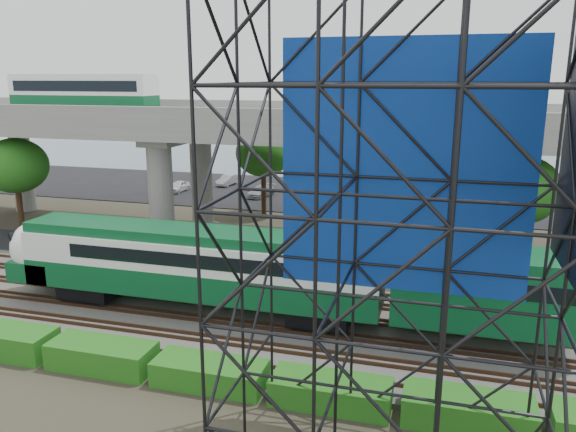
% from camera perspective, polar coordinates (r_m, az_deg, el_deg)
% --- Properties ---
extents(ground, '(140.00, 140.00, 0.00)m').
position_cam_1_polar(ground, '(27.92, -6.23, -12.02)').
color(ground, '#474233').
rests_on(ground, ground).
extents(ballast_bed, '(90.00, 12.00, 0.20)m').
position_cam_1_polar(ballast_bed, '(29.56, -4.77, -10.24)').
color(ballast_bed, slate).
rests_on(ballast_bed, ground).
extents(service_road, '(90.00, 5.00, 0.08)m').
position_cam_1_polar(service_road, '(37.09, -0.16, -5.16)').
color(service_road, black).
rests_on(service_road, ground).
extents(parking_lot, '(90.00, 18.00, 0.08)m').
position_cam_1_polar(parking_lot, '(59.26, 6.11, 2.05)').
color(parking_lot, black).
rests_on(parking_lot, ground).
extents(harbor_water, '(140.00, 40.00, 0.03)m').
position_cam_1_polar(harbor_water, '(80.70, 8.80, 5.12)').
color(harbor_water, '#41596B').
rests_on(harbor_water, ground).
extents(rail_tracks, '(90.00, 9.52, 0.16)m').
position_cam_1_polar(rail_tracks, '(29.49, -4.78, -9.92)').
color(rail_tracks, '#472D1E').
rests_on(rail_tracks, ballast_bed).
extents(commuter_train, '(29.30, 3.06, 4.30)m').
position_cam_1_polar(commuter_train, '(28.61, -5.29, -5.09)').
color(commuter_train, black).
rests_on(commuter_train, rail_tracks).
extents(overpass, '(80.00, 12.00, 12.40)m').
position_cam_1_polar(overpass, '(40.89, 0.16, 8.38)').
color(overpass, '#9E9B93').
rests_on(overpass, ground).
extents(scaffold_tower, '(9.36, 6.36, 15.00)m').
position_cam_1_polar(scaffold_tower, '(15.97, 10.57, -3.47)').
color(scaffold_tower, black).
rests_on(scaffold_tower, ground).
extents(hedge_strip, '(34.60, 1.80, 1.20)m').
position_cam_1_polar(hedge_strip, '(23.81, -7.94, -15.43)').
color(hedge_strip, '#186316').
rests_on(hedge_strip, ground).
extents(trees, '(40.94, 16.94, 7.69)m').
position_cam_1_polar(trees, '(42.40, -4.14, 4.94)').
color(trees, '#382314').
rests_on(trees, ground).
extents(suv, '(4.81, 2.42, 1.31)m').
position_cam_1_polar(suv, '(40.32, -13.77, -2.96)').
color(suv, black).
rests_on(suv, service_road).
extents(parked_cars, '(38.67, 9.36, 1.22)m').
position_cam_1_polar(parked_cars, '(58.55, 7.60, 2.48)').
color(parked_cars, silver).
rests_on(parked_cars, parking_lot).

